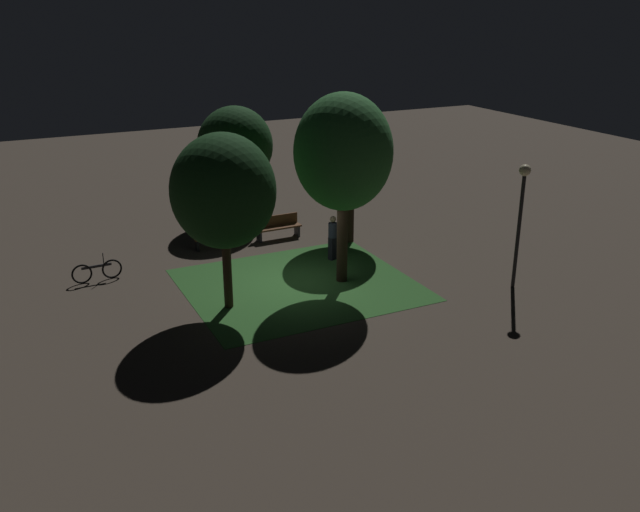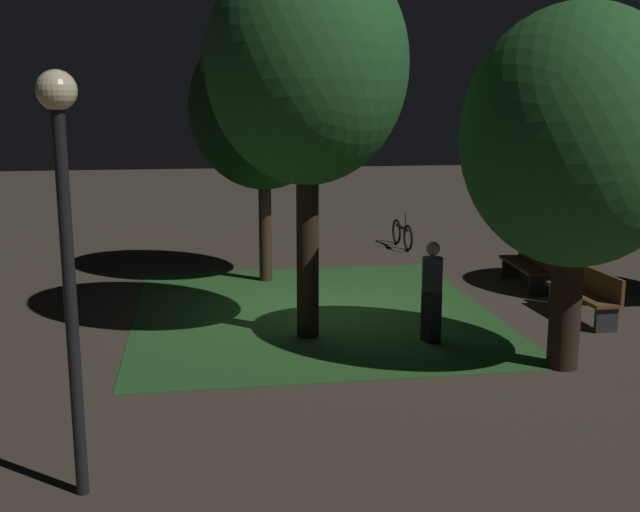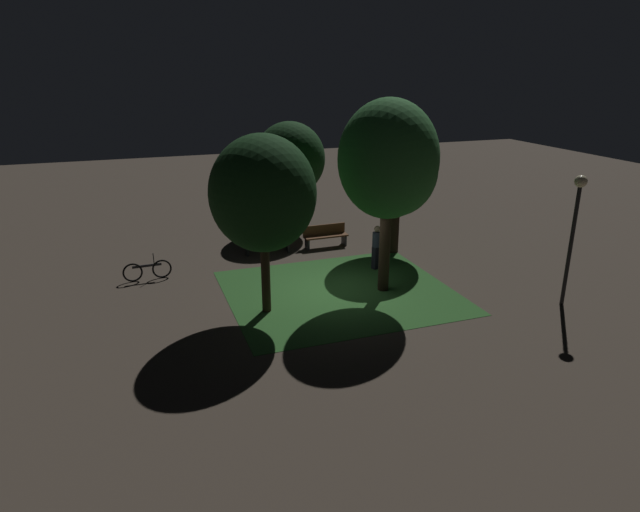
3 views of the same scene
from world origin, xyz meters
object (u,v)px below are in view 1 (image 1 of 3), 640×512
(tree_back_right, at_px, (235,146))
(tree_right_canopy, at_px, (223,191))
(bench_front_right, at_px, (277,226))
(tree_near_wall, at_px, (343,153))
(pedestrian, at_px, (333,237))
(bench_corner, at_px, (217,235))
(lamp_post_path_center, at_px, (521,204))
(tree_left_canopy, at_px, (349,158))
(bicycle, at_px, (97,271))

(tree_back_right, height_order, tree_right_canopy, tree_right_canopy)
(bench_front_right, xyz_separation_m, tree_near_wall, (-0.23, 4.91, 3.76))
(tree_back_right, relative_size, pedestrian, 2.93)
(bench_corner, distance_m, lamp_post_path_center, 10.94)
(tree_left_canopy, xyz_separation_m, lamp_post_path_center, (-2.65, 6.26, -0.46))
(tree_right_canopy, xyz_separation_m, bicycle, (3.21, -3.82, -3.24))
(tree_left_canopy, height_order, lamp_post_path_center, tree_left_canopy)
(bench_corner, bearing_deg, bench_front_right, -180.00)
(bench_front_right, relative_size, tree_left_canopy, 0.36)
(bench_corner, xyz_separation_m, tree_near_wall, (-2.63, 4.91, 3.76))
(bench_corner, distance_m, tree_left_canopy, 5.64)
(pedestrian, bearing_deg, tree_near_wall, 71.72)
(tree_left_canopy, bearing_deg, tree_right_canopy, 31.46)
(tree_near_wall, distance_m, bicycle, 8.91)
(tree_near_wall, xyz_separation_m, tree_right_canopy, (4.00, 0.32, -0.66))
(bench_corner, bearing_deg, bicycle, 17.17)
(bench_front_right, distance_m, tree_back_right, 3.99)
(tree_near_wall, height_order, tree_right_canopy, tree_near_wall)
(tree_back_right, relative_size, bicycle, 2.90)
(tree_right_canopy, distance_m, pedestrian, 5.79)
(bench_front_right, height_order, bicycle, bicycle)
(tree_left_canopy, relative_size, bicycle, 3.10)
(tree_left_canopy, relative_size, pedestrian, 3.13)
(tree_back_right, relative_size, tree_near_wall, 0.77)
(tree_back_right, xyz_separation_m, bicycle, (6.42, 4.37, -2.77))
(bench_corner, xyz_separation_m, lamp_post_path_center, (-7.33, 7.79, 2.29))
(tree_left_canopy, bearing_deg, tree_back_right, -57.85)
(bench_front_right, bearing_deg, bench_corner, 0.00)
(bench_front_right, xyz_separation_m, tree_right_canopy, (3.77, 5.23, 3.10))
(bench_corner, bearing_deg, tree_near_wall, 118.21)
(lamp_post_path_center, bearing_deg, bicycle, -28.21)
(bench_front_right, relative_size, bench_corner, 0.99)
(bench_front_right, height_order, pedestrian, pedestrian)
(tree_back_right, bearing_deg, bench_front_right, 100.71)
(tree_near_wall, height_order, pedestrian, tree_near_wall)
(bench_front_right, distance_m, pedestrian, 3.18)
(pedestrian, bearing_deg, tree_left_canopy, -133.34)
(bench_front_right, xyz_separation_m, lamp_post_path_center, (-4.92, 7.79, 2.29))
(tree_right_canopy, xyz_separation_m, tree_left_canopy, (-6.04, -3.69, -0.35))
(bench_front_right, relative_size, tree_right_canopy, 0.34)
(bench_corner, bearing_deg, lamp_post_path_center, 133.24)
(tree_back_right, bearing_deg, bicycle, 34.22)
(bench_front_right, distance_m, tree_left_canopy, 3.88)
(tree_near_wall, xyz_separation_m, tree_left_canopy, (-2.04, -3.37, -1.01))
(tree_back_right, relative_size, tree_right_canopy, 0.90)
(bench_front_right, bearing_deg, tree_right_canopy, 54.20)
(bench_front_right, xyz_separation_m, pedestrian, (-0.84, 3.05, 0.37))
(tree_near_wall, height_order, tree_left_canopy, tree_near_wall)
(tree_near_wall, distance_m, tree_right_canopy, 4.07)
(bench_corner, relative_size, tree_left_canopy, 0.36)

